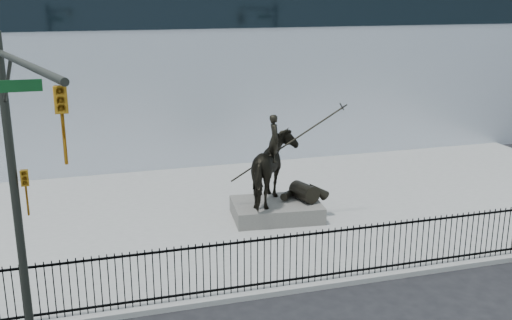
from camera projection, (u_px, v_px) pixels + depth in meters
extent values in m
plane|color=black|center=(327.00, 310.00, 15.06)|extent=(120.00, 120.00, 0.00)
cube|color=gray|center=(251.00, 212.00, 21.50)|extent=(30.00, 12.00, 0.15)
cube|color=silver|center=(184.00, 53.00, 32.29)|extent=(44.00, 14.00, 9.00)
cube|color=black|center=(309.00, 277.00, 16.13)|extent=(22.00, 0.05, 0.05)
cube|color=black|center=(311.00, 234.00, 15.79)|extent=(22.00, 0.05, 0.05)
cube|color=black|center=(310.00, 257.00, 15.97)|extent=(22.00, 0.03, 1.50)
cube|color=#514F4A|center=(276.00, 210.00, 20.72)|extent=(3.18, 2.35, 0.56)
imported|color=black|center=(277.00, 169.00, 20.32)|extent=(2.25, 2.56, 2.38)
imported|color=black|center=(274.00, 138.00, 20.01)|extent=(0.44, 0.62, 1.61)
cylinder|color=black|center=(286.00, 145.00, 20.15)|extent=(3.82, 0.45, 2.42)
cylinder|color=#242721|center=(16.00, 203.00, 12.38)|extent=(0.18, 0.18, 7.00)
cylinder|color=#242721|center=(23.00, 63.00, 9.74)|extent=(1.47, 4.84, 0.12)
imported|color=#C18015|center=(63.00, 126.00, 8.12)|extent=(0.18, 0.22, 1.10)
imported|color=#C18015|center=(26.00, 193.00, 12.39)|extent=(0.16, 0.20, 1.00)
cube|color=#0C3F19|center=(16.00, 86.00, 10.67)|extent=(0.90, 0.03, 0.22)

